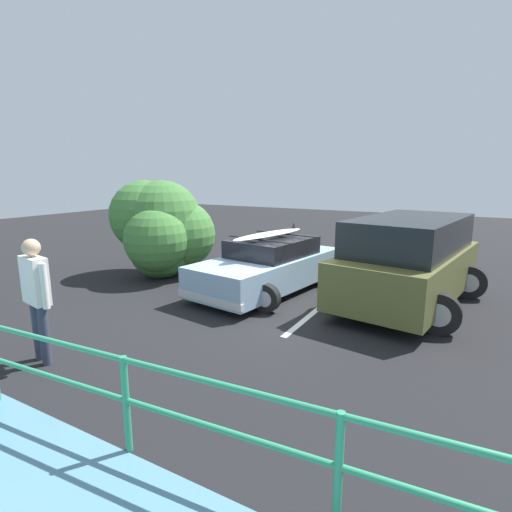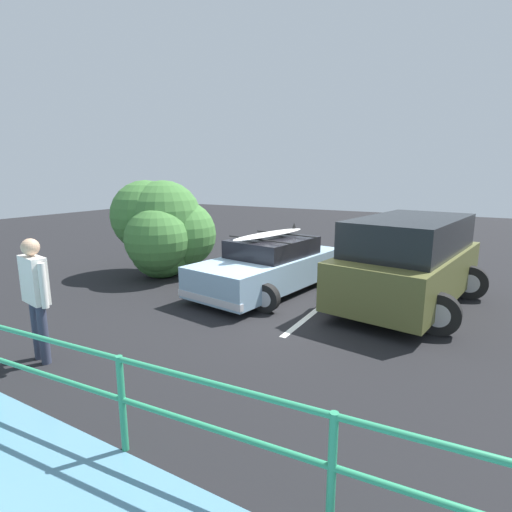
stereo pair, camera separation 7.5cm
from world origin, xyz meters
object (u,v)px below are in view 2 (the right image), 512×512
(suv_car, at_px, (409,261))
(bush_near_left, at_px, (162,227))
(sedan_car, at_px, (269,266))
(person_bystander, at_px, (35,289))

(suv_car, bearing_deg, bush_near_left, 5.85)
(sedan_car, bearing_deg, bush_near_left, 2.35)
(sedan_car, relative_size, bush_near_left, 1.56)
(bush_near_left, bearing_deg, sedan_car, -177.65)
(suv_car, height_order, person_bystander, suv_car)
(sedan_car, height_order, bush_near_left, bush_near_left)
(sedan_car, distance_m, person_bystander, 5.11)
(suv_car, relative_size, bush_near_left, 1.68)
(sedan_car, relative_size, suv_car, 0.93)
(sedan_car, xyz_separation_m, bush_near_left, (3.21, 0.13, 0.72))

